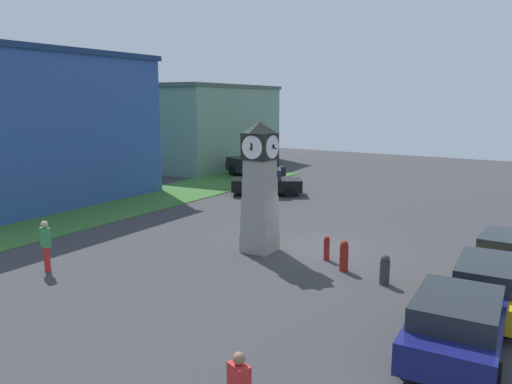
{
  "coord_description": "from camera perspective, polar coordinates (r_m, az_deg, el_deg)",
  "views": [
    {
      "loc": [
        -17.54,
        -8.04,
        5.78
      ],
      "look_at": [
        -0.72,
        2.76,
        2.07
      ],
      "focal_mm": 35.0,
      "sensor_mm": 36.0,
      "label": 1
    }
  ],
  "objects": [
    {
      "name": "bollard_mid_row",
      "position": [
        17.39,
        10.02,
        -7.16
      ],
      "size": [
        0.3,
        0.3,
        1.08
      ],
      "color": "maroon",
      "rests_on": "ground_plane"
    },
    {
      "name": "storefront_low_left",
      "position": [
        44.56,
        -4.9,
        7.58
      ],
      "size": [
        15.35,
        7.78,
        7.03
      ],
      "color": "gray",
      "rests_on": "ground_plane"
    },
    {
      "name": "ground_plane",
      "position": [
        20.14,
        7.77,
        -6.25
      ],
      "size": [
        70.21,
        70.21,
        0.0
      ],
      "primitive_type": "plane",
      "color": "#38383A"
    },
    {
      "name": "grass_verge_far",
      "position": [
        25.59,
        -23.71,
        -3.4
      ],
      "size": [
        42.12,
        5.39,
        0.04
      ],
      "primitive_type": "cube",
      "color": "#386B2D",
      "rests_on": "ground_plane"
    },
    {
      "name": "bollard_far_row",
      "position": [
        18.46,
        8.08,
        -6.34
      ],
      "size": [
        0.21,
        0.21,
        0.91
      ],
      "color": "maroon",
      "rests_on": "ground_plane"
    },
    {
      "name": "car_by_building",
      "position": [
        18.67,
        27.13,
        -6.34
      ],
      "size": [
        3.94,
        2.12,
        1.44
      ],
      "color": "silver",
      "rests_on": "ground_plane"
    },
    {
      "name": "car_navy_sedan",
      "position": [
        12.64,
        22.04,
        -13.65
      ],
      "size": [
        4.53,
        2.23,
        1.48
      ],
      "color": "navy",
      "rests_on": "ground_plane"
    },
    {
      "name": "warehouse_blue_far",
      "position": [
        31.17,
        -24.99,
        6.67
      ],
      "size": [
        13.77,
        8.9,
        8.42
      ],
      "color": "#2D5193",
      "rests_on": "ground_plane"
    },
    {
      "name": "pickup_truck",
      "position": [
        37.38,
        -0.17,
        3.07
      ],
      "size": [
        4.12,
        5.63,
        1.85
      ],
      "color": "black",
      "rests_on": "ground_plane"
    },
    {
      "name": "bollard_near_tower",
      "position": [
        16.47,
        14.5,
        -8.55
      ],
      "size": [
        0.31,
        0.31,
        0.98
      ],
      "color": "#333338",
      "rests_on": "ground_plane"
    },
    {
      "name": "clock_tower",
      "position": [
        18.91,
        0.44,
        0.37
      ],
      "size": [
        1.37,
        1.45,
        4.97
      ],
      "color": "gray",
      "rests_on": "ground_plane"
    },
    {
      "name": "pedestrian_near_bench",
      "position": [
        18.38,
        -22.89,
        -5.33
      ],
      "size": [
        0.34,
        0.45,
        1.77
      ],
      "color": "red",
      "rests_on": "ground_plane"
    },
    {
      "name": "car_near_tower",
      "position": [
        15.48,
        25.13,
        -9.47
      ],
      "size": [
        4.7,
        2.11,
        1.47
      ],
      "color": "gold",
      "rests_on": "ground_plane"
    },
    {
      "name": "car_far_lot",
      "position": [
        30.67,
        1.05,
        1.19
      ],
      "size": [
        3.79,
        4.57,
        1.61
      ],
      "color": "black",
      "rests_on": "ground_plane"
    }
  ]
}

